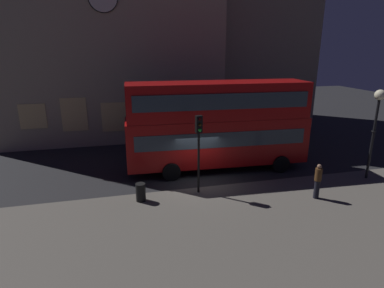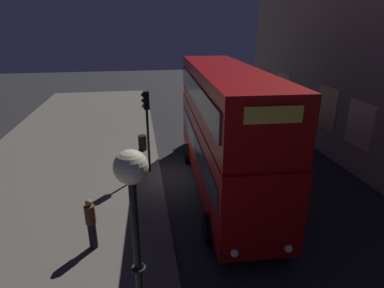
{
  "view_description": "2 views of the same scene",
  "coord_description": "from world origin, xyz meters",
  "px_view_note": "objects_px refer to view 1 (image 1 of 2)",
  "views": [
    {
      "loc": [
        -4.45,
        -16.29,
        7.41
      ],
      "look_at": [
        -0.45,
        0.02,
        2.33
      ],
      "focal_mm": 29.93,
      "sensor_mm": 36.0,
      "label": 1
    },
    {
      "loc": [
        14.2,
        -1.74,
        7.07
      ],
      "look_at": [
        -0.48,
        0.75,
        1.45
      ],
      "focal_mm": 29.45,
      "sensor_mm": 36.0,
      "label": 2
    }
  ],
  "objects_px": {
    "traffic_light_near_kerb": "(199,138)",
    "pedestrian": "(318,181)",
    "litter_bin": "(141,192)",
    "double_decker_bus": "(218,122)",
    "street_lamp": "(377,110)"
  },
  "relations": [
    {
      "from": "street_lamp",
      "to": "litter_bin",
      "type": "distance_m",
      "value": 13.49
    },
    {
      "from": "traffic_light_near_kerb",
      "to": "pedestrian",
      "type": "xyz_separation_m",
      "value": [
        5.58,
        -2.08,
        -2.0
      ]
    },
    {
      "from": "litter_bin",
      "to": "street_lamp",
      "type": "bearing_deg",
      "value": -0.97
    },
    {
      "from": "street_lamp",
      "to": "traffic_light_near_kerb",
      "type": "bearing_deg",
      "value": 177.19
    },
    {
      "from": "double_decker_bus",
      "to": "litter_bin",
      "type": "xyz_separation_m",
      "value": [
        -5.07,
        -3.52,
        -2.49
      ]
    },
    {
      "from": "double_decker_bus",
      "to": "traffic_light_near_kerb",
      "type": "bearing_deg",
      "value": -119.39
    },
    {
      "from": "double_decker_bus",
      "to": "traffic_light_near_kerb",
      "type": "relative_size",
      "value": 2.76
    },
    {
      "from": "litter_bin",
      "to": "pedestrian",
      "type": "bearing_deg",
      "value": -11.88
    },
    {
      "from": "double_decker_bus",
      "to": "street_lamp",
      "type": "height_order",
      "value": "double_decker_bus"
    },
    {
      "from": "traffic_light_near_kerb",
      "to": "litter_bin",
      "type": "relative_size",
      "value": 4.51
    },
    {
      "from": "double_decker_bus",
      "to": "traffic_light_near_kerb",
      "type": "distance_m",
      "value": 3.85
    },
    {
      "from": "traffic_light_near_kerb",
      "to": "pedestrian",
      "type": "bearing_deg",
      "value": -25.52
    },
    {
      "from": "pedestrian",
      "to": "litter_bin",
      "type": "distance_m",
      "value": 8.8
    },
    {
      "from": "double_decker_bus",
      "to": "litter_bin",
      "type": "bearing_deg",
      "value": -142.43
    },
    {
      "from": "pedestrian",
      "to": "litter_bin",
      "type": "xyz_separation_m",
      "value": [
        -8.6,
        1.81,
        -0.49
      ]
    }
  ]
}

